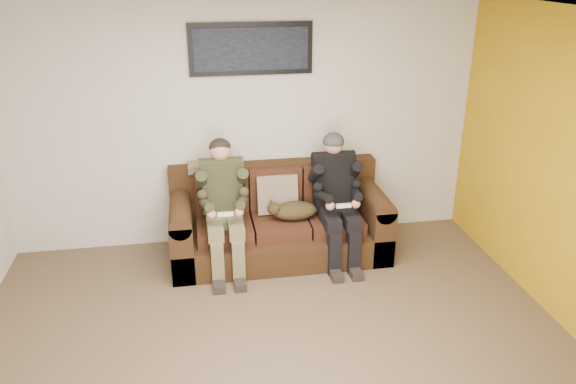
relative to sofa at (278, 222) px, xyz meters
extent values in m
plane|color=brown|center=(-0.28, -1.83, -0.35)|extent=(5.00, 5.00, 0.00)
plane|color=silver|center=(-0.28, -1.83, 2.25)|extent=(5.00, 5.00, 0.00)
plane|color=beige|center=(-0.28, 0.42, 0.95)|extent=(5.00, 0.00, 5.00)
cube|color=#35200F|center=(0.00, -0.08, -0.19)|extent=(2.23, 0.96, 0.30)
cube|color=#35200F|center=(0.00, 0.30, 0.26)|extent=(2.23, 0.20, 0.61)
cube|color=#35200F|center=(-1.01, -0.08, -0.04)|extent=(0.22, 0.96, 0.61)
cube|color=#35200F|center=(1.01, -0.08, -0.04)|extent=(0.22, 0.96, 0.61)
cylinder|color=#35200F|center=(-1.01, -0.08, 0.26)|extent=(0.22, 0.96, 0.22)
cylinder|color=#35200F|center=(1.01, -0.08, 0.26)|extent=(0.22, 0.96, 0.22)
cube|color=#3F2013|center=(-0.58, -0.13, 0.03)|extent=(0.56, 0.61, 0.14)
cube|color=#3F2013|center=(-0.58, 0.16, 0.33)|extent=(0.56, 0.14, 0.45)
cube|color=#3F2013|center=(0.00, -0.13, 0.03)|extent=(0.56, 0.61, 0.14)
cube|color=#3F2013|center=(0.00, 0.16, 0.33)|extent=(0.56, 0.14, 0.45)
cube|color=#3F2013|center=(0.58, -0.13, 0.03)|extent=(0.56, 0.61, 0.14)
cube|color=#3F2013|center=(0.58, 0.16, 0.33)|extent=(0.56, 0.14, 0.45)
cube|color=#7E6953|center=(0.00, 0.04, 0.30)|extent=(0.43, 0.20, 0.42)
cube|color=gray|center=(-0.68, 0.28, 0.57)|extent=(0.46, 0.22, 0.08)
cube|color=#6B6543|center=(-0.58, -0.16, 0.17)|extent=(0.36, 0.30, 0.14)
cube|color=#2E301D|center=(-0.58, -0.06, 0.47)|extent=(0.40, 0.30, 0.53)
cylinder|color=#2E301D|center=(-0.58, -0.04, 0.68)|extent=(0.44, 0.18, 0.18)
sphere|color=tan|center=(-0.58, -0.02, 0.84)|extent=(0.21, 0.21, 0.21)
cube|color=#6B6543|center=(-0.68, -0.36, 0.16)|extent=(0.15, 0.42, 0.13)
cube|color=#6B6543|center=(-0.48, -0.36, 0.16)|extent=(0.15, 0.42, 0.13)
cube|color=#6B6543|center=(-0.68, -0.56, -0.12)|extent=(0.12, 0.13, 0.45)
cube|color=#6B6543|center=(-0.48, -0.56, -0.12)|extent=(0.12, 0.13, 0.45)
cube|color=black|center=(-0.68, -0.64, -0.31)|extent=(0.11, 0.26, 0.08)
cube|color=black|center=(-0.48, -0.64, -0.31)|extent=(0.11, 0.26, 0.08)
cylinder|color=#2E301D|center=(-0.78, -0.13, 0.57)|extent=(0.11, 0.30, 0.28)
cylinder|color=#2E301D|center=(-0.38, -0.13, 0.57)|extent=(0.11, 0.30, 0.28)
cylinder|color=#2E301D|center=(-0.75, -0.35, 0.41)|extent=(0.14, 0.32, 0.15)
cylinder|color=#2E301D|center=(-0.41, -0.35, 0.41)|extent=(0.14, 0.32, 0.15)
sphere|color=tan|center=(-0.71, -0.47, 0.36)|extent=(0.09, 0.09, 0.09)
sphere|color=tan|center=(-0.45, -0.47, 0.36)|extent=(0.09, 0.09, 0.09)
cube|color=white|center=(-0.58, -0.49, 0.36)|extent=(0.15, 0.04, 0.03)
ellipsoid|color=black|center=(-0.58, -0.01, 0.87)|extent=(0.22, 0.22, 0.17)
cube|color=black|center=(0.58, -0.16, 0.17)|extent=(0.36, 0.30, 0.14)
cube|color=black|center=(0.58, -0.06, 0.47)|extent=(0.40, 0.30, 0.53)
cylinder|color=black|center=(0.58, -0.04, 0.68)|extent=(0.44, 0.18, 0.18)
sphere|color=tan|center=(0.58, -0.02, 0.84)|extent=(0.21, 0.21, 0.21)
cube|color=black|center=(0.48, -0.36, 0.16)|extent=(0.15, 0.42, 0.13)
cube|color=black|center=(0.68, -0.36, 0.16)|extent=(0.15, 0.42, 0.13)
cube|color=black|center=(0.48, -0.56, -0.12)|extent=(0.12, 0.13, 0.45)
cube|color=black|center=(0.68, -0.56, -0.12)|extent=(0.12, 0.13, 0.45)
cube|color=black|center=(0.48, -0.64, -0.31)|extent=(0.11, 0.26, 0.08)
cube|color=black|center=(0.68, -0.64, -0.31)|extent=(0.11, 0.26, 0.08)
cylinder|color=black|center=(0.38, -0.13, 0.57)|extent=(0.11, 0.30, 0.28)
cylinder|color=black|center=(0.78, -0.13, 0.57)|extent=(0.11, 0.30, 0.28)
cylinder|color=black|center=(0.41, -0.35, 0.41)|extent=(0.14, 0.32, 0.15)
cylinder|color=black|center=(0.75, -0.35, 0.41)|extent=(0.14, 0.32, 0.15)
sphere|color=tan|center=(0.45, -0.47, 0.36)|extent=(0.09, 0.09, 0.09)
sphere|color=tan|center=(0.71, -0.47, 0.36)|extent=(0.09, 0.09, 0.09)
cube|color=white|center=(0.58, -0.49, 0.36)|extent=(0.15, 0.04, 0.03)
ellipsoid|color=black|center=(0.58, -0.02, 0.87)|extent=(0.22, 0.22, 0.19)
ellipsoid|color=#48381C|center=(0.15, -0.17, 0.20)|extent=(0.47, 0.26, 0.19)
sphere|color=#48381C|center=(-0.07, -0.20, 0.25)|extent=(0.14, 0.14, 0.14)
cone|color=#48381C|center=(-0.09, -0.24, 0.32)|extent=(0.04, 0.04, 0.04)
cone|color=#48381C|center=(-0.09, -0.17, 0.32)|extent=(0.04, 0.04, 0.04)
cylinder|color=#48381C|center=(0.39, -0.12, 0.16)|extent=(0.26, 0.13, 0.08)
cube|color=black|center=(-0.20, 0.39, 1.75)|extent=(1.25, 0.04, 0.52)
cube|color=black|center=(-0.20, 0.37, 1.75)|extent=(1.15, 0.01, 0.42)
camera|label=1|loc=(-0.81, -5.32, 2.60)|focal=35.00mm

